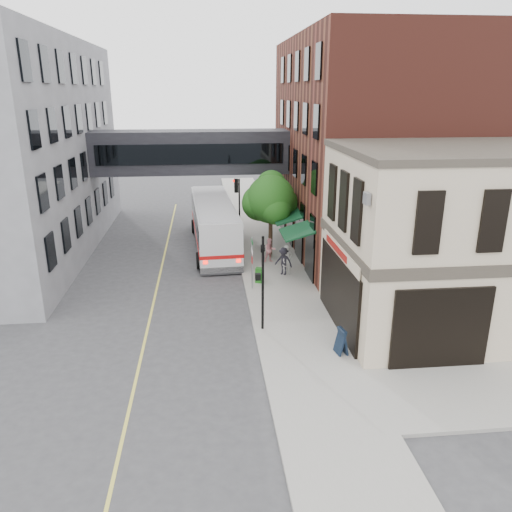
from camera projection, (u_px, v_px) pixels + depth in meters
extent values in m
plane|color=#38383A|center=(259.00, 353.00, 21.46)|extent=(120.00, 120.00, 0.00)
cube|color=gray|center=(266.00, 251.00, 34.84)|extent=(4.00, 60.00, 0.15)
cube|color=#C5B497|center=(448.00, 243.00, 22.93)|extent=(10.00, 8.00, 8.15)
cube|color=#38332B|center=(449.00, 241.00, 22.91)|extent=(10.12, 8.12, 0.50)
cube|color=#38332B|center=(460.00, 150.00, 21.59)|extent=(10.12, 8.12, 0.30)
cube|color=black|center=(338.00, 292.00, 23.14)|extent=(0.14, 6.40, 3.40)
cube|color=black|center=(337.00, 292.00, 23.14)|extent=(0.04, 5.90, 3.00)
cube|color=maroon|center=(336.00, 248.00, 23.09)|extent=(0.03, 3.60, 0.32)
cube|color=#59251C|center=(380.00, 147.00, 34.37)|extent=(12.00, 18.00, 14.00)
cube|color=#0C361F|center=(283.00, 210.00, 33.79)|extent=(1.80, 13.00, 0.40)
cube|color=black|center=(191.00, 152.00, 36.10)|extent=(14.00, 3.00, 3.00)
cube|color=black|center=(191.00, 154.00, 34.63)|extent=(13.00, 0.08, 1.40)
cube|color=black|center=(191.00, 149.00, 37.56)|extent=(13.00, 0.08, 1.40)
cylinder|color=black|center=(263.00, 284.00, 22.63)|extent=(0.12, 0.12, 4.50)
cube|color=black|center=(258.00, 277.00, 22.49)|extent=(0.25, 0.22, 0.30)
imported|color=black|center=(263.00, 245.00, 22.04)|extent=(0.20, 0.16, 1.00)
cylinder|color=black|center=(239.00, 209.00, 36.78)|extent=(0.12, 0.12, 4.50)
cube|color=black|center=(236.00, 205.00, 36.65)|extent=(0.25, 0.22, 0.30)
cube|color=black|center=(236.00, 186.00, 36.20)|extent=(0.28, 0.28, 1.00)
sphere|color=#FF0C05|center=(234.00, 181.00, 36.08)|extent=(0.18, 0.18, 0.18)
cylinder|color=gray|center=(252.00, 263.00, 27.58)|extent=(0.08, 0.08, 3.00)
cube|color=white|center=(252.00, 251.00, 27.36)|extent=(0.03, 0.75, 0.22)
cube|color=#0C591E|center=(252.00, 242.00, 27.18)|extent=(0.03, 0.70, 0.18)
cube|color=#B20C0C|center=(252.00, 260.00, 27.52)|extent=(0.03, 0.30, 0.40)
cylinder|color=#382619|center=(270.00, 234.00, 33.45)|extent=(0.28, 0.28, 2.80)
sphere|color=#1B5216|center=(271.00, 199.00, 32.69)|extent=(3.20, 3.20, 3.20)
sphere|color=#1B5216|center=(282.00, 203.00, 33.37)|extent=(2.20, 2.20, 2.20)
sphere|color=#1B5216|center=(260.00, 203.00, 33.00)|extent=(2.40, 2.40, 2.40)
sphere|color=#1B5216|center=(271.00, 185.00, 33.01)|extent=(2.00, 2.00, 2.00)
cube|color=#D8CC4C|center=(160.00, 275.00, 30.41)|extent=(0.12, 40.00, 0.01)
cube|color=silver|center=(214.00, 223.00, 35.42)|extent=(3.30, 12.26, 3.06)
cube|color=black|center=(214.00, 216.00, 35.26)|extent=(3.36, 12.05, 1.11)
cube|color=#B20C0C|center=(214.00, 231.00, 35.59)|extent=(3.37, 12.28, 0.23)
cylinder|color=black|center=(199.00, 261.00, 31.46)|extent=(0.37, 1.07, 1.05)
cylinder|color=black|center=(240.00, 258.00, 31.85)|extent=(0.37, 1.07, 1.05)
cylinder|color=black|center=(194.00, 226.00, 39.37)|extent=(0.37, 1.07, 1.05)
cylinder|color=black|center=(227.00, 225.00, 39.76)|extent=(0.37, 1.07, 1.05)
imported|color=beige|center=(287.00, 260.00, 30.01)|extent=(0.76, 0.62, 1.80)
imported|color=pink|center=(270.00, 250.00, 32.13)|extent=(0.85, 0.72, 1.58)
imported|color=black|center=(284.00, 261.00, 29.92)|extent=(1.26, 1.12, 1.69)
cube|color=#185C15|center=(259.00, 275.00, 28.81)|extent=(0.53, 0.50, 0.86)
cube|color=black|center=(341.00, 341.00, 20.98)|extent=(0.52, 0.70, 1.13)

